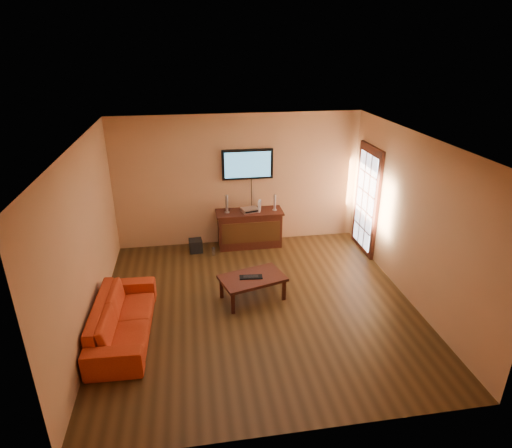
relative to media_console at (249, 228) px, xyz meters
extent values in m
plane|color=#33210E|center=(-0.18, -2.23, -0.39)|extent=(5.00, 5.00, 0.00)
plane|color=tan|center=(-0.18, 0.27, 0.96)|extent=(5.00, 0.00, 5.00)
plane|color=tan|center=(-2.68, -2.23, 0.96)|extent=(0.00, 5.00, 5.00)
plane|color=tan|center=(2.32, -2.23, 0.96)|extent=(0.00, 5.00, 5.00)
plane|color=white|center=(-0.18, -2.23, 2.31)|extent=(5.00, 5.00, 0.00)
cube|color=#34130B|center=(2.28, -0.53, 0.66)|extent=(0.06, 1.02, 2.22)
cube|color=white|center=(2.24, -0.53, 0.66)|extent=(0.01, 0.79, 1.89)
cube|color=#34130B|center=(0.00, 0.01, -0.02)|extent=(1.29, 0.48, 0.73)
cube|color=black|center=(0.00, -0.24, 0.01)|extent=(1.19, 0.02, 0.44)
cube|color=#34130B|center=(0.00, 0.01, 0.36)|extent=(1.37, 0.52, 0.04)
cube|color=black|center=(0.00, 0.22, 1.31)|extent=(1.03, 0.07, 0.61)
cube|color=teal|center=(0.00, 0.18, 1.31)|extent=(0.93, 0.01, 0.52)
cube|color=#34130B|center=(-0.25, -2.02, 0.00)|extent=(1.16, 0.88, 0.05)
cube|color=#34130B|center=(-0.61, -2.39, -0.20)|extent=(0.06, 0.06, 0.36)
cube|color=#34130B|center=(0.26, -2.13, -0.20)|extent=(0.06, 0.06, 0.36)
cube|color=#34130B|center=(-0.75, -1.91, -0.20)|extent=(0.06, 0.06, 0.36)
cube|color=#34130B|center=(0.12, -1.65, -0.20)|extent=(0.06, 0.06, 0.36)
imported|color=#BD3515|center=(-2.24, -2.66, -0.01)|extent=(0.63, 1.96, 0.76)
cylinder|color=silver|center=(-0.46, 0.01, 0.39)|extent=(0.10, 0.10, 0.02)
cylinder|color=silver|center=(-0.46, 0.01, 0.57)|extent=(0.06, 0.06, 0.36)
cylinder|color=silver|center=(0.53, -0.01, 0.39)|extent=(0.09, 0.09, 0.01)
cylinder|color=silver|center=(0.53, -0.01, 0.55)|extent=(0.05, 0.05, 0.32)
cube|color=silver|center=(0.01, -0.01, 0.42)|extent=(0.37, 0.30, 0.07)
cube|color=white|center=(0.21, -0.02, 0.49)|extent=(0.09, 0.17, 0.23)
cube|color=black|center=(-1.13, -0.11, -0.26)|extent=(0.28, 0.28, 0.26)
cylinder|color=white|center=(-0.78, -0.35, -0.30)|extent=(0.06, 0.06, 0.17)
sphere|color=white|center=(-0.78, -0.35, -0.22)|extent=(0.03, 0.03, 0.03)
cube|color=black|center=(-0.27, -2.03, 0.04)|extent=(0.39, 0.17, 0.02)
cube|color=black|center=(-0.27, -2.03, 0.05)|extent=(0.25, 0.12, 0.01)
camera|label=1|loc=(-1.15, -8.04, 3.59)|focal=30.00mm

